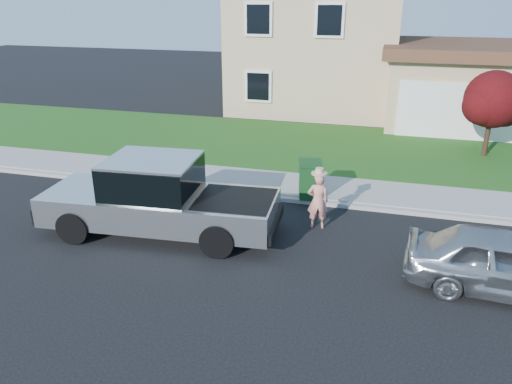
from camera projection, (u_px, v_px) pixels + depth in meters
The scene contains 10 objects.
ground at pixel (214, 240), 12.43m from camera, with size 80.00×80.00×0.00m, color black.
curb at pixel (279, 198), 14.76m from camera, with size 40.00×0.20×0.12m, color gray.
sidewalk at pixel (286, 185), 15.73m from camera, with size 40.00×2.00×0.15m, color gray.
lawn at pixel (310, 146), 19.77m from camera, with size 40.00×7.00×0.10m, color #1F4112.
house at pixel (344, 46), 25.58m from camera, with size 14.00×11.30×6.85m.
pickup_truck at pixel (159, 199), 12.49m from camera, with size 6.12×2.50×1.97m.
woman at pixel (318, 200), 12.79m from camera, with size 0.61×0.46×1.64m.
sedan at pixel (506, 263), 10.03m from camera, with size 1.58×3.94×1.34m, color #AAADB1.
ornamental_tree at pixel (494, 102), 17.76m from camera, with size 2.27×2.05×3.11m.
trash_bin at pixel (310, 179), 14.48m from camera, with size 0.80×0.88×1.07m.
Camera 1 is at (3.95, -10.41, 5.74)m, focal length 35.00 mm.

